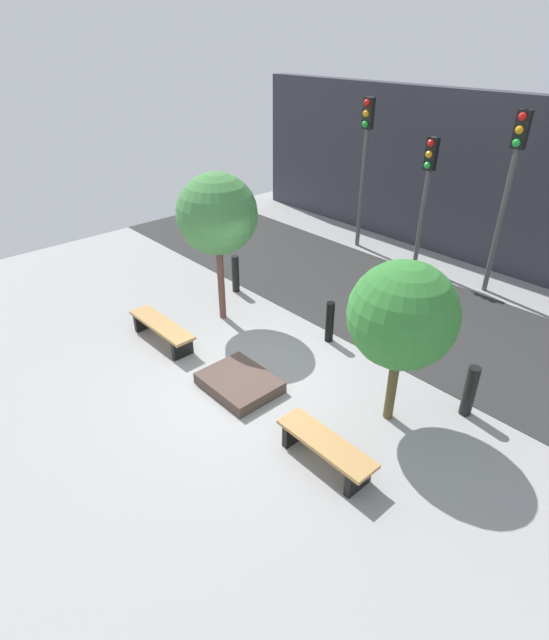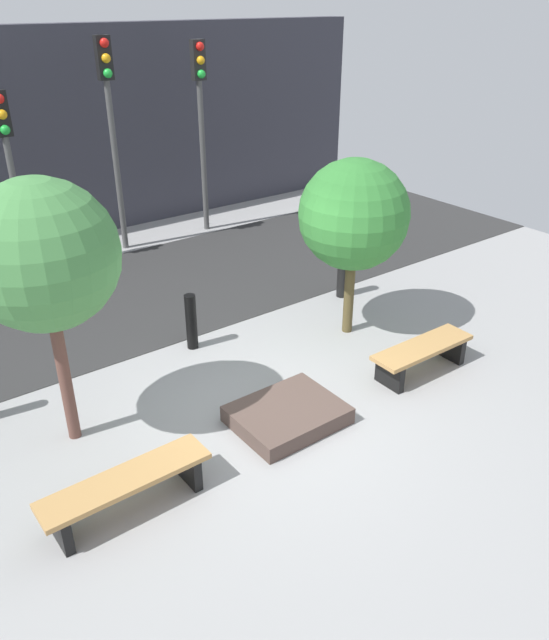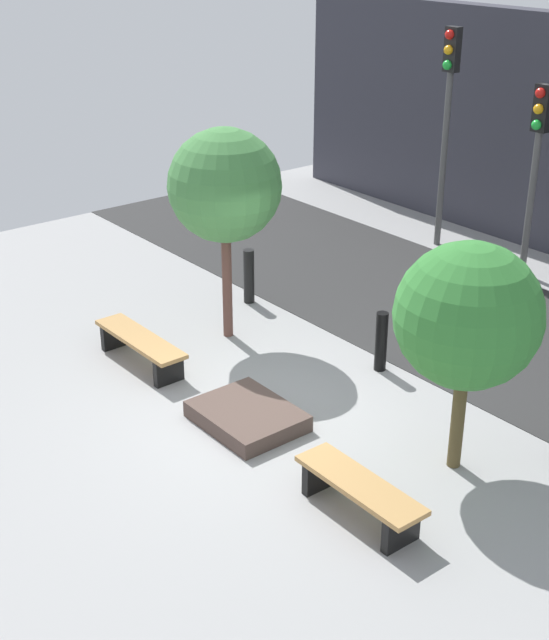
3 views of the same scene
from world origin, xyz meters
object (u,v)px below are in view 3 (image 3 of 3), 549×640
object	(u,v)px
tree_behind_right_bench	(468,316)
traffic_light_west	(448,100)
traffic_light_mid_west	(537,146)
bench_left	(140,344)
tree_behind_left_bench	(225,186)
bench_right	(359,492)
bollard_far_left	(249,276)
planter_bed	(247,416)
bollard_left	(381,342)

from	to	relation	value
tree_behind_right_bench	traffic_light_west	bearing A→B (deg)	133.45
traffic_light_mid_west	bench_left	bearing A→B (deg)	-99.91
tree_behind_left_bench	traffic_light_west	world-z (taller)	traffic_light_west
bench_right	bollard_far_left	distance (m)	5.88
tree_behind_right_bench	bollard_far_left	distance (m)	5.59
planter_bed	tree_behind_right_bench	bearing A→B (deg)	30.67
bench_left	planter_bed	distance (m)	2.26
tree_behind_left_bench	traffic_light_mid_west	size ratio (longest dim) A/B	0.96
traffic_light_mid_west	bench_right	bearing A→B (deg)	-65.36
tree_behind_right_bench	bollard_far_left	xyz separation A→B (m)	(-5.30, 1.02, -1.46)
planter_bed	bollard_far_left	xyz separation A→B (m)	(-3.06, 2.35, 0.35)
traffic_light_west	bollard_far_left	bearing A→B (deg)	-90.49
bench_right	bollard_far_left	bearing A→B (deg)	155.04
bollard_far_left	traffic_light_mid_west	bearing A→B (deg)	65.67
traffic_light_west	planter_bed	bearing A→B (deg)	-66.33
bench_left	traffic_light_mid_west	bearing A→B (deg)	79.37
bench_right	bollard_left	xyz separation A→B (m)	(-2.24, 2.55, 0.13)
bollard_left	bench_left	bearing A→B (deg)	-131.37
traffic_light_west	traffic_light_mid_west	size ratio (longest dim) A/B	1.22
tree_behind_right_bench	traffic_light_west	distance (m)	7.70
bench_right	traffic_light_mid_west	bearing A→B (deg)	115.36
bench_right	tree_behind_left_bench	distance (m)	5.16
tree_behind_left_bench	bollard_far_left	size ratio (longest dim) A/B	3.48
bench_left	bench_right	world-z (taller)	bench_left
traffic_light_mid_west	tree_behind_right_bench	bearing A→B (deg)	-59.66
planter_bed	tree_behind_left_bench	xyz separation A→B (m)	(-2.24, 1.33, 2.24)
tree_behind_left_bench	bollard_left	xyz separation A→B (m)	(2.24, 1.02, -1.91)
traffic_light_west	tree_behind_left_bench	bearing A→B (deg)	-82.07
bench_right	tree_behind_right_bench	distance (m)	2.22
bollard_left	traffic_light_mid_west	bearing A→B (deg)	102.50
bollard_far_left	traffic_light_mid_west	world-z (taller)	traffic_light_mid_west
bench_left	tree_behind_left_bench	size ratio (longest dim) A/B	0.56
bollard_left	tree_behind_left_bench	bearing A→B (deg)	-155.62
bench_right	traffic_light_west	world-z (taller)	traffic_light_west
bench_right	bollard_far_left	xyz separation A→B (m)	(-5.30, 2.55, 0.15)
tree_behind_right_bench	bollard_far_left	world-z (taller)	tree_behind_right_bench
bench_right	planter_bed	size ratio (longest dim) A/B	1.22
bench_left	traffic_light_mid_west	world-z (taller)	traffic_light_mid_west
bollard_far_left	bollard_left	world-z (taller)	bollard_far_left
bollard_far_left	traffic_light_west	bearing A→B (deg)	89.51
planter_bed	bollard_left	world-z (taller)	bollard_left
traffic_light_west	bench_right	bearing A→B (deg)	-53.40
bollard_left	traffic_light_mid_west	distance (m)	5.01
bollard_far_left	traffic_light_west	world-z (taller)	traffic_light_west
bench_left	bench_right	xyz separation A→B (m)	(4.49, 0.00, -0.01)
planter_bed	traffic_light_west	world-z (taller)	traffic_light_west
tree_behind_left_bench	tree_behind_right_bench	xyz separation A→B (m)	(4.49, 0.00, -0.43)
tree_behind_right_bench	traffic_light_west	xyz separation A→B (m)	(-5.26, 5.55, 0.86)
tree_behind_right_bench	traffic_light_mid_west	bearing A→B (deg)	120.34
tree_behind_right_bench	traffic_light_west	world-z (taller)	traffic_light_west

